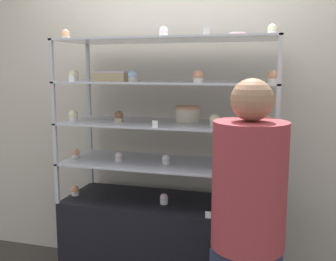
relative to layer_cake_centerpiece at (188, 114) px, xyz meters
The scene contains 34 objects.
back_wall 0.34m from the layer_cake_centerpiece, 109.83° to the left, with size 8.00×0.05×2.60m.
display_base 0.96m from the layer_cake_centerpiece, 142.06° to the right, with size 1.46×0.53×0.68m.
display_riser_lower 0.38m from the layer_cake_centerpiece, 142.06° to the right, with size 1.46×0.53×0.28m.
display_riser_middle 0.16m from the layer_cake_centerpiece, 142.06° to the right, with size 1.46×0.53×0.28m.
display_riser_upper 0.26m from the layer_cake_centerpiece, 142.06° to the right, with size 1.46×0.53×0.28m.
display_riser_top 0.51m from the layer_cake_centerpiece, 142.06° to the right, with size 1.46×0.53×0.28m.
layer_cake_centerpiece is the anchor object (origin of this frame).
sheet_cake_frosted 0.60m from the layer_cake_centerpiece, behind, with size 0.24×0.14×0.07m.
cupcake_0 1.00m from the layer_cake_centerpiece, 168.72° to the right, with size 0.06×0.06×0.07m.
cupcake_1 0.61m from the layer_cake_centerpiece, 128.13° to the right, with size 0.06×0.06×0.07m.
cupcake_2 0.81m from the layer_cake_centerpiece, 13.99° to the right, with size 0.06×0.06×0.07m.
price_tag_0 0.71m from the layer_cake_centerpiece, 57.73° to the right, with size 0.04×0.00×0.04m.
cupcake_3 0.87m from the layer_cake_centerpiece, behind, with size 0.05×0.05×0.06m.
cupcake_4 0.57m from the layer_cake_centerpiece, 162.38° to the right, with size 0.05×0.05×0.06m.
cupcake_5 0.35m from the layer_cake_centerpiece, 128.87° to the right, with size 0.05×0.05×0.06m.
cupcake_6 0.43m from the layer_cake_centerpiece, 39.85° to the right, with size 0.05×0.05×0.06m.
cupcake_7 0.67m from the layer_cake_centerpiece, 22.56° to the right, with size 0.05×0.05×0.06m.
price_tag_1 0.53m from the layer_cake_centerpiece, 51.72° to the right, with size 0.04×0.00×0.04m.
cupcake_8 0.80m from the layer_cake_centerpiece, 165.90° to the right, with size 0.06×0.06×0.08m.
cupcake_9 0.48m from the layer_cake_centerpiece, 162.05° to the right, with size 0.06×0.06×0.08m.
cupcake_10 0.27m from the layer_cake_centerpiece, 36.52° to the right, with size 0.06×0.06×0.08m.
cupcake_11 0.58m from the layer_cake_centerpiece, 20.54° to the right, with size 0.06×0.06×0.08m.
price_tag_2 0.36m from the layer_cake_centerpiece, 110.97° to the right, with size 0.04×0.00×0.04m.
cupcake_12 0.84m from the layer_cake_centerpiece, 168.09° to the right, with size 0.07×0.07×0.08m.
cupcake_13 0.46m from the layer_cake_centerpiece, 157.72° to the right, with size 0.07×0.07×0.08m.
cupcake_14 0.34m from the layer_cake_centerpiece, 59.61° to the right, with size 0.07×0.07×0.08m.
cupcake_15 0.64m from the layer_cake_centerpiece, 16.33° to the right, with size 0.07×0.07×0.08m.
price_tag_3 0.82m from the layer_cake_centerpiece, 154.24° to the right, with size 0.04×0.00×0.04m.
cupcake_16 0.99m from the layer_cake_centerpiece, 164.66° to the right, with size 0.05×0.05×0.07m.
cupcake_17 0.59m from the layer_cake_centerpiece, 115.23° to the right, with size 0.05×0.05×0.07m.
cupcake_18 0.79m from the layer_cake_centerpiece, 18.01° to the right, with size 0.05×0.05×0.07m.
price_tag_4 0.65m from the layer_cake_centerpiece, 61.38° to the right, with size 0.04×0.00×0.04m.
donut_glazed 0.62m from the layer_cake_centerpiece, ahead, with size 0.12×0.12×0.04m.
customer_figure 1.00m from the layer_cake_centerpiece, 57.13° to the right, with size 0.36×0.36×1.56m.
Camera 1 is at (0.73, -2.55, 1.60)m, focal length 42.00 mm.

